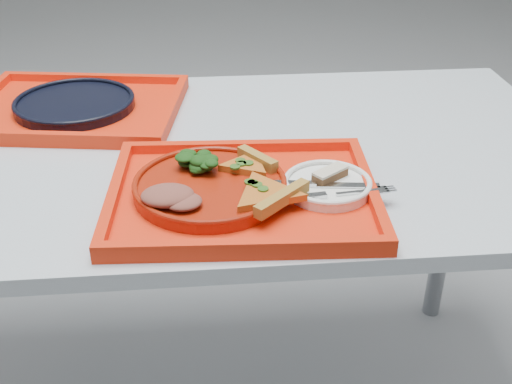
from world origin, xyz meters
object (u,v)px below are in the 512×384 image
(tray_far, at_px, (76,111))
(dinner_plate, at_px, (210,188))
(tray_main, at_px, (243,197))
(navy_plate, at_px, (75,105))
(dessert_bar, at_px, (330,174))

(tray_far, relative_size, dinner_plate, 1.73)
(tray_main, distance_m, dinner_plate, 0.06)
(tray_main, distance_m, tray_far, 0.53)
(navy_plate, relative_size, dessert_bar, 3.83)
(tray_main, xyz_separation_m, dessert_bar, (0.15, 0.02, 0.03))
(tray_main, bearing_deg, tray_far, 133.03)
(tray_far, relative_size, navy_plate, 1.73)
(tray_main, height_order, tray_far, same)
(dinner_plate, relative_size, navy_plate, 1.00)
(tray_far, relative_size, dessert_bar, 6.63)
(dessert_bar, bearing_deg, navy_plate, 105.56)
(tray_main, xyz_separation_m, dinner_plate, (-0.05, 0.01, 0.02))
(tray_main, height_order, dessert_bar, dessert_bar)
(navy_plate, height_order, dessert_bar, dessert_bar)
(dessert_bar, bearing_deg, tray_main, 149.61)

